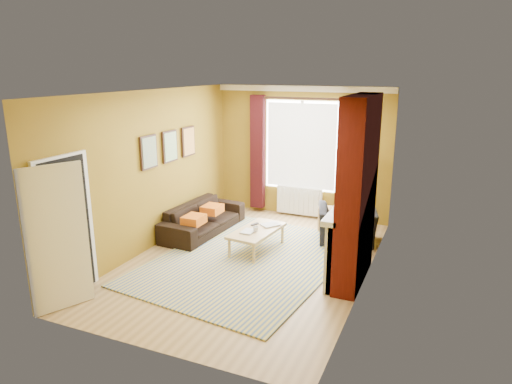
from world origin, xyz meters
TOP-DOWN VIEW (x-y plane):
  - ground at (0.00, 0.00)m, footprint 5.50×5.50m
  - room_walls at (0.64, 0.28)m, footprint 3.82×5.54m
  - striped_rug at (-0.04, 0.02)m, footprint 3.26×4.20m
  - sofa at (-1.42, 0.92)m, footprint 0.91×2.06m
  - armchair at (1.29, 1.51)m, footprint 1.24×1.15m
  - coffee_table at (-0.08, 0.48)m, footprint 0.72×1.25m
  - wicker_stool at (0.82, 1.94)m, footprint 0.45×0.45m
  - floor_lamp at (1.55, 2.40)m, footprint 0.28×0.28m
  - book_a at (-0.27, 0.29)m, footprint 0.21×0.28m
  - book_b at (-0.03, 0.84)m, footprint 0.39×0.41m
  - mug at (-0.05, 0.36)m, footprint 0.12×0.12m
  - tv_remote at (-0.21, 0.68)m, footprint 0.11×0.17m

SIDE VIEW (x-z plane):
  - ground at x=0.00m, z-range 0.00..0.00m
  - striped_rug at x=-0.04m, z-range 0.00..0.02m
  - wicker_stool at x=0.82m, z-range 0.00..0.48m
  - sofa at x=-1.42m, z-range 0.00..0.59m
  - armchair at x=1.29m, z-range 0.00..0.67m
  - coffee_table at x=-0.08m, z-range 0.16..0.56m
  - tv_remote at x=-0.21m, z-range 0.40..0.42m
  - book_b at x=-0.03m, z-range 0.40..0.42m
  - book_a at x=-0.27m, z-range 0.40..0.43m
  - mug at x=-0.05m, z-range 0.40..0.49m
  - floor_lamp at x=1.55m, z-range 0.43..1.90m
  - room_walls at x=0.64m, z-range -0.03..2.80m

